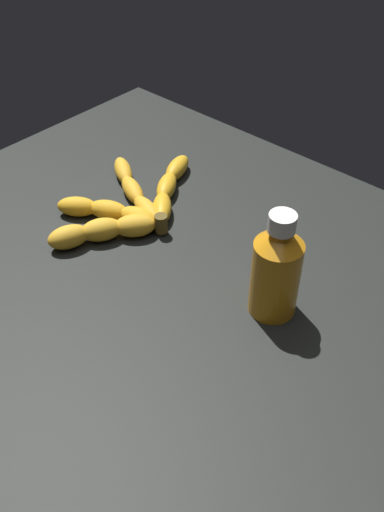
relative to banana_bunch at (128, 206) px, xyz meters
The scene contains 3 objects.
ground_plane 18.83cm from the banana_bunch, 20.04° to the right, with size 99.14×79.43×4.15cm, color black.
banana_bunch is the anchor object (origin of this frame).
honey_bottle 29.91cm from the banana_bunch, ahead, with size 6.34×6.34×15.53cm.
Camera 1 is at (39.84, -42.30, 56.10)cm, focal length 40.56 mm.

